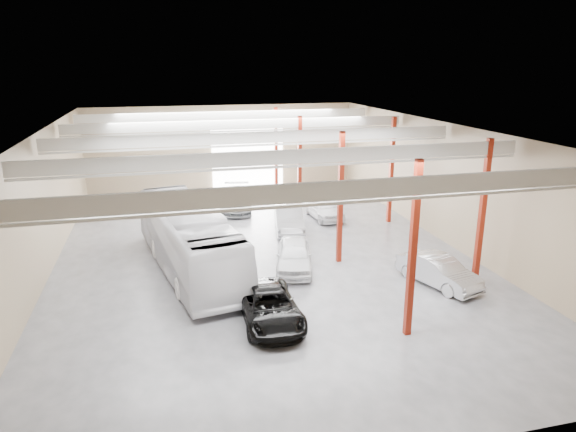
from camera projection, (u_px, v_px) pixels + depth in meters
name	position (u px, v px, depth m)	size (l,w,h in m)	color
depot_shell	(262.00, 165.00, 27.76)	(22.12, 32.12, 7.06)	#4F5055
coach_bus	(188.00, 239.00, 26.11)	(2.86, 12.21, 3.40)	silver
black_sedan	(269.00, 306.00, 21.07)	(2.29, 4.97, 1.38)	black
car_row_a	(294.00, 255.00, 26.45)	(1.82, 4.52, 1.54)	white
car_row_b	(289.00, 219.00, 32.60)	(1.68, 4.81, 1.58)	#ABAAAF
car_row_c	(236.00, 199.00, 37.19)	(2.19, 5.38, 1.56)	slate
car_right_near	(438.00, 271.00, 24.60)	(1.53, 4.37, 1.44)	#B4B5B9
car_right_far	(323.00, 207.00, 35.29)	(1.75, 4.35, 1.48)	white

